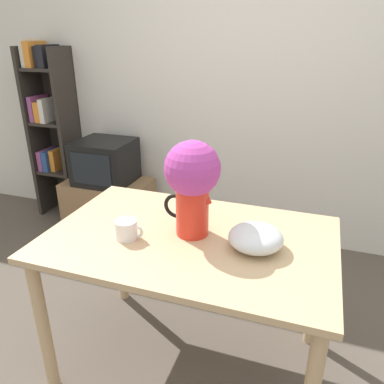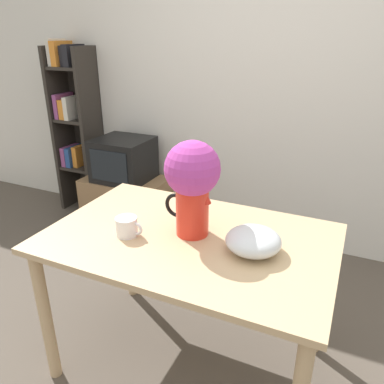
# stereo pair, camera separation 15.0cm
# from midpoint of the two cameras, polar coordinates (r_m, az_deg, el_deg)

# --- Properties ---
(wall_back) EXTENTS (8.00, 0.05, 2.60)m
(wall_back) POSITION_cam_midpoint_polar(r_m,az_deg,el_deg) (3.02, 14.25, 15.53)
(wall_back) COLOR silver
(wall_back) RESTS_ON ground_plane
(table) EXTENTS (1.33, 0.86, 0.79)m
(table) POSITION_cam_midpoint_polar(r_m,az_deg,el_deg) (1.81, 1.97, -9.74)
(table) COLOR tan
(table) RESTS_ON ground_plane
(flower_vase) EXTENTS (0.27, 0.25, 0.45)m
(flower_vase) POSITION_cam_midpoint_polar(r_m,az_deg,el_deg) (1.66, 2.62, 1.85)
(flower_vase) COLOR red
(flower_vase) RESTS_ON table
(coffee_mug) EXTENTS (0.14, 0.10, 0.09)m
(coffee_mug) POSITION_cam_midpoint_polar(r_m,az_deg,el_deg) (1.76, -7.45, -5.31)
(coffee_mug) COLOR white
(coffee_mug) RESTS_ON table
(white_bowl) EXTENTS (0.24, 0.24, 0.11)m
(white_bowl) POSITION_cam_midpoint_polar(r_m,az_deg,el_deg) (1.65, 11.94, -7.35)
(white_bowl) COLOR silver
(white_bowl) RESTS_ON table
(tv_stand) EXTENTS (0.72, 0.46, 0.47)m
(tv_stand) POSITION_cam_midpoint_polar(r_m,az_deg,el_deg) (3.45, -8.67, -1.65)
(tv_stand) COLOR #8E6B47
(tv_stand) RESTS_ON ground_plane
(tv_set) EXTENTS (0.46, 0.44, 0.36)m
(tv_set) POSITION_cam_midpoint_polar(r_m,az_deg,el_deg) (3.30, -9.12, 4.94)
(tv_set) COLOR black
(tv_set) RESTS_ON tv_stand
(bookshelf) EXTENTS (0.40, 0.30, 1.62)m
(bookshelf) POSITION_cam_midpoint_polar(r_m,az_deg,el_deg) (3.77, -16.18, 10.39)
(bookshelf) COLOR #2D2823
(bookshelf) RESTS_ON ground_plane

